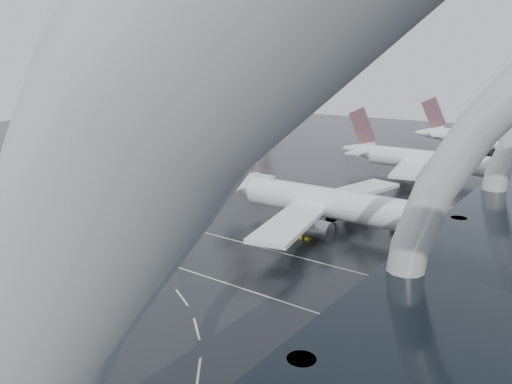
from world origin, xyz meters
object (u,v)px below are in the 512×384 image
Objects in this scene: airliner_main at (330,204)px; jet_remote_mid at (208,125)px; gse_cart_belly_c at (305,235)px; bus_row_near_d at (65,246)px; airliner_gate_b at (427,161)px; gse_cart_belly_d at (404,260)px; bus_row_near_c at (43,245)px; airliner_gate_c at (489,138)px; jet_remote_far at (241,124)px; gse_cart_belly_e at (397,228)px; bus_row_near_b at (36,238)px; jet_remote_west at (120,141)px; gse_cart_belly_b at (413,246)px; bus_row_near_a at (28,231)px; floodlight_mast at (176,123)px; gse_cart_belly_a at (405,249)px.

airliner_main is 116.99m from jet_remote_mid.
bus_row_near_d is at bearing -131.45° from gse_cart_belly_c.
gse_cart_belly_d is at bearing -74.86° from airliner_gate_b.
gse_cart_belly_c is (29.52, 30.80, -1.03)m from bus_row_near_c.
airliner_gate_c is at bearing 85.78° from airliner_gate_b.
gse_cart_belly_e is at bearing 142.01° from jet_remote_far.
bus_row_near_b is at bearing 95.09° from bus_row_near_d.
jet_remote_mid is 1.15× the size of jet_remote_far.
bus_row_near_b is (-38.47, -143.39, -2.81)m from airliner_gate_c.
airliner_gate_b is 1.25× the size of jet_remote_west.
gse_cart_belly_b is 1.04× the size of gse_cart_belly_e.
bus_row_near_b is at bearing -132.89° from airliner_main.
bus_row_near_d is at bearing -140.23° from gse_cart_belly_b.
airliner_gate_c is 1.20× the size of jet_remote_west.
jet_remote_far reaches higher than gse_cart_belly_d.
jet_remote_west is at bearing 39.18° from bus_row_near_b.
jet_remote_mid reaches higher than gse_cart_belly_e.
gse_cart_belly_e is at bearing 28.70° from airliner_main.
jet_remote_mid reaches higher than airliner_gate_c.
bus_row_near_a is at bearing 113.56° from jet_remote_far.
bus_row_near_b is 29.54m from floodlight_mast.
airliner_gate_b is 1.04× the size of airliner_gate_c.
jet_remote_far is 3.26× the size of bus_row_near_c.
bus_row_near_d is at bearing -141.60° from gse_cart_belly_a.
jet_remote_far is at bearing 139.73° from gse_cart_belly_b.
airliner_gate_b is at bearing 88.77° from gse_cart_belly_c.
bus_row_near_b is 3.75m from bus_row_near_c.
bus_row_near_a is 64.46m from gse_cart_belly_e.
airliner_gate_b is 3.90× the size of bus_row_near_a.
bus_row_near_d reaches higher than bus_row_near_b.
floodlight_mast is (-22.67, -126.25, 15.32)m from airliner_gate_c.
gse_cart_belly_e is at bearing 125.32° from jet_remote_mid.
gse_cart_belly_c is (-5.32, -113.51, -3.91)m from airliner_gate_c.
gse_cart_belly_a is 4.91m from gse_cart_belly_d.
airliner_gate_c is 21.71× the size of gse_cart_belly_c.
bus_row_near_b is at bearing -137.97° from gse_cart_belly_c.
airliner_gate_c is at bearing -21.11° from bus_row_near_a.
floodlight_mast reaches higher than gse_cart_belly_b.
jet_remote_mid is 130.86m from gse_cart_belly_b.
bus_row_near_d is (63.51, -62.38, -2.83)m from jet_remote_west.
bus_row_near_b is (4.60, -1.39, -0.00)m from bus_row_near_a.
gse_cart_belly_c is 1.04× the size of gse_cart_belly_e.
gse_cart_belly_a is (49.18, 33.79, -1.13)m from bus_row_near_b.
bus_row_near_a is 6.06× the size of gse_cart_belly_a.
gse_cart_belly_d is at bearing -178.57° from jet_remote_west.
bus_row_near_b is 1.05× the size of bus_row_near_c.
gse_cart_belly_c is 0.95× the size of gse_cart_belly_d.
jet_remote_mid is at bearing 77.64° from jet_remote_far.
gse_cart_belly_b reaches higher than gse_cart_belly_a.
airliner_main is 50.49m from bus_row_near_b.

